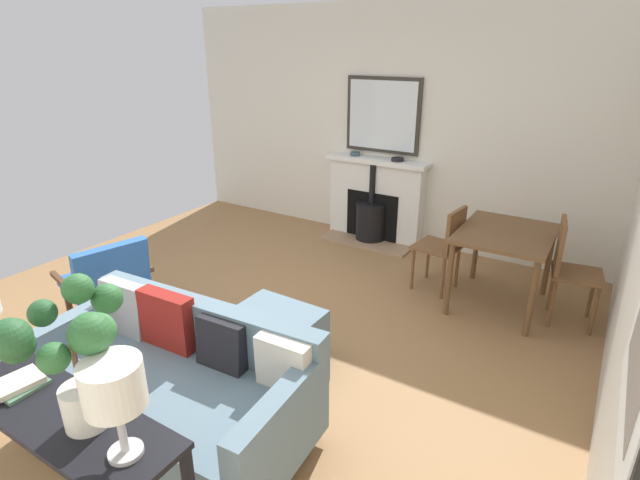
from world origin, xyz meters
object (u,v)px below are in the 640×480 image
at_px(mantel_bowl_near, 355,154).
at_px(ottoman, 269,335).
at_px(sofa, 174,384).
at_px(dining_chair_near_fireplace, 445,243).
at_px(armchair_accent, 107,277).
at_px(console_table, 51,419).
at_px(potted_plant, 70,347).
at_px(dining_table, 505,242).
at_px(book_stack, 19,384).
at_px(dining_chair_by_back_wall, 568,264).
at_px(fireplace, 375,205).
at_px(table_lamp_far_end, 114,388).
at_px(mantel_bowl_far, 397,159).

relative_size(mantel_bowl_near, ottoman, 0.17).
xyz_separation_m(sofa, dining_chair_near_fireplace, (-2.69, 0.77, 0.16)).
height_order(armchair_accent, console_table, armchair_accent).
xyz_separation_m(ottoman, potted_plant, (1.57, 0.24, 0.90)).
distance_m(mantel_bowl_near, armchair_accent, 3.16).
xyz_separation_m(dining_table, dining_chair_near_fireplace, (0.01, -0.53, -0.11)).
relative_size(console_table, dining_chair_near_fireplace, 1.75).
relative_size(ottoman, armchair_accent, 0.87).
height_order(ottoman, book_stack, book_stack).
xyz_separation_m(sofa, armchair_accent, (-0.61, -1.46, 0.09)).
xyz_separation_m(ottoman, dining_chair_near_fireplace, (-1.83, 0.72, 0.27)).
bearing_deg(dining_chair_by_back_wall, potted_plant, -24.18).
xyz_separation_m(ottoman, book_stack, (1.59, -0.26, 0.51)).
bearing_deg(fireplace, dining_chair_by_back_wall, 67.92).
xyz_separation_m(mantel_bowl_near, console_table, (4.35, 0.72, -0.40)).
bearing_deg(ottoman, table_lamp_far_end, 17.94).
bearing_deg(dining_table, dining_chair_near_fireplace, -88.93).
xyz_separation_m(fireplace, potted_plant, (4.31, 0.71, 0.70)).
height_order(mantel_bowl_far, book_stack, mantel_bowl_far).
bearing_deg(dining_chair_near_fireplace, fireplace, -127.44).
relative_size(ottoman, book_stack, 3.04).
xyz_separation_m(table_lamp_far_end, dining_chair_near_fireplace, (-3.42, 0.20, -0.54)).
relative_size(sofa, potted_plant, 2.71).
height_order(ottoman, dining_chair_near_fireplace, dining_chair_near_fireplace).
height_order(mantel_bowl_far, table_lamp_far_end, table_lamp_far_end).
height_order(mantel_bowl_near, mantel_bowl_far, mantel_bowl_near).
relative_size(ottoman, console_table, 0.46).
bearing_deg(ottoman, mantel_bowl_far, -175.60).
bearing_deg(dining_table, potted_plant, -16.35).
bearing_deg(dining_chair_by_back_wall, console_table, -28.06).
height_order(sofa, dining_table, sofa).
distance_m(mantel_bowl_far, dining_table, 1.77).
height_order(potted_plant, book_stack, potted_plant).
height_order(book_stack, dining_table, book_stack).
xyz_separation_m(mantel_bowl_near, armchair_accent, (3.01, -0.75, -0.59)).
height_order(sofa, console_table, sofa).
bearing_deg(sofa, dining_chair_by_back_wall, 145.81).
distance_m(potted_plant, dining_chair_by_back_wall, 3.78).
relative_size(mantel_bowl_far, armchair_accent, 0.18).
relative_size(mantel_bowl_near, book_stack, 0.53).
bearing_deg(mantel_bowl_far, dining_chair_near_fireplace, 45.01).
distance_m(fireplace, dining_chair_by_back_wall, 2.42).
height_order(ottoman, dining_chair_by_back_wall, dining_chair_by_back_wall).
xyz_separation_m(fireplace, armchair_accent, (2.99, -1.05, -0.00)).
bearing_deg(mantel_bowl_near, armchair_accent, -14.01).
height_order(mantel_bowl_far, potted_plant, potted_plant).
distance_m(fireplace, book_stack, 4.34).
distance_m(dining_table, dining_chair_near_fireplace, 0.54).
distance_m(mantel_bowl_near, table_lamp_far_end, 4.53).
xyz_separation_m(mantel_bowl_near, sofa, (3.62, 0.71, -0.68)).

